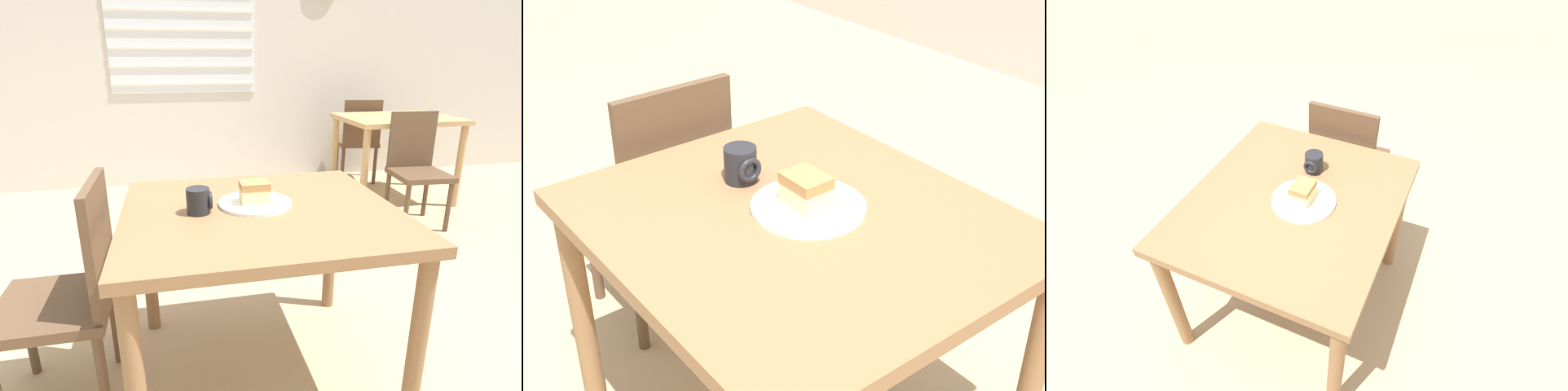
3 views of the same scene
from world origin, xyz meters
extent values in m
cube|color=olive|center=(0.13, 0.16, 0.70)|extent=(1.00, 0.88, 0.04)
cylinder|color=olive|center=(-0.32, -0.22, 0.34)|extent=(0.06, 0.06, 0.68)
cylinder|color=olive|center=(-0.32, 0.55, 0.34)|extent=(0.06, 0.06, 0.68)
cylinder|color=olive|center=(0.57, 0.55, 0.34)|extent=(0.06, 0.06, 0.68)
cube|color=brown|center=(-0.63, 0.17, 0.41)|extent=(0.39, 0.39, 0.04)
cylinder|color=brown|center=(-0.79, 0.34, 0.19)|extent=(0.04, 0.04, 0.39)
cylinder|color=brown|center=(-0.79, 0.01, 0.19)|extent=(0.04, 0.04, 0.39)
cylinder|color=brown|center=(-0.46, 0.34, 0.19)|extent=(0.04, 0.04, 0.39)
cylinder|color=brown|center=(-0.46, 0.01, 0.19)|extent=(0.04, 0.04, 0.39)
cube|color=brown|center=(-0.45, 0.17, 0.64)|extent=(0.03, 0.37, 0.44)
cylinder|color=white|center=(0.12, 0.21, 0.73)|extent=(0.28, 0.28, 0.01)
cube|color=beige|center=(0.11, 0.20, 0.76)|extent=(0.10, 0.08, 0.05)
cube|color=#B27F47|center=(0.11, 0.20, 0.80)|extent=(0.11, 0.09, 0.03)
cylinder|color=#232328|center=(-0.10, 0.16, 0.77)|extent=(0.08, 0.08, 0.09)
torus|color=#232328|center=(-0.06, 0.16, 0.77)|extent=(0.01, 0.07, 0.07)
camera|label=1|loc=(-0.16, -1.20, 1.25)|focal=28.00mm
camera|label=2|loc=(1.25, -0.74, 1.61)|focal=50.00mm
camera|label=3|loc=(1.26, 0.74, 1.91)|focal=28.00mm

